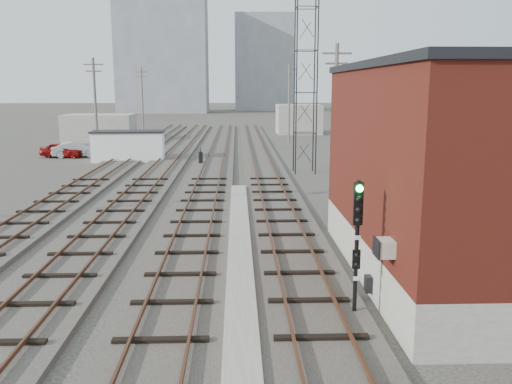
{
  "coord_description": "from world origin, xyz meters",
  "views": [
    {
      "loc": [
        0.42,
        -5.53,
        6.4
      ],
      "look_at": [
        1.18,
        16.06,
        2.2
      ],
      "focal_mm": 38.0,
      "sensor_mm": 36.0,
      "label": 1
    }
  ],
  "objects_px": {
    "car_red": "(63,150)",
    "car_grey": "(120,139)",
    "switch_stand": "(201,158)",
    "site_trailer": "(129,146)",
    "car_silver": "(76,150)",
    "signal_mast": "(357,239)"
  },
  "relations": [
    {
      "from": "car_red",
      "to": "car_grey",
      "type": "bearing_deg",
      "value": -5.95
    },
    {
      "from": "switch_stand",
      "to": "car_grey",
      "type": "relative_size",
      "value": 0.28
    },
    {
      "from": "site_trailer",
      "to": "car_silver",
      "type": "relative_size",
      "value": 1.51
    },
    {
      "from": "car_red",
      "to": "car_grey",
      "type": "height_order",
      "value": "car_grey"
    },
    {
      "from": "switch_stand",
      "to": "car_silver",
      "type": "height_order",
      "value": "switch_stand"
    },
    {
      "from": "car_silver",
      "to": "car_grey",
      "type": "relative_size",
      "value": 0.9
    },
    {
      "from": "site_trailer",
      "to": "car_silver",
      "type": "xyz_separation_m",
      "value": [
        -5.41,
        2.75,
        -0.63
      ]
    },
    {
      "from": "switch_stand",
      "to": "site_trailer",
      "type": "xyz_separation_m",
      "value": [
        -6.47,
        2.95,
        0.7
      ]
    },
    {
      "from": "car_silver",
      "to": "car_grey",
      "type": "distance_m",
      "value": 10.82
    },
    {
      "from": "signal_mast",
      "to": "car_silver",
      "type": "distance_m",
      "value": 40.57
    },
    {
      "from": "signal_mast",
      "to": "switch_stand",
      "type": "distance_m",
      "value": 31.22
    },
    {
      "from": "car_silver",
      "to": "car_red",
      "type": "bearing_deg",
      "value": 86.5
    },
    {
      "from": "switch_stand",
      "to": "signal_mast",
      "type": "bearing_deg",
      "value": -92.73
    },
    {
      "from": "car_red",
      "to": "signal_mast",
      "type": "bearing_deg",
      "value": -142.6
    },
    {
      "from": "site_trailer",
      "to": "car_grey",
      "type": "relative_size",
      "value": 1.36
    },
    {
      "from": "car_red",
      "to": "car_silver",
      "type": "xyz_separation_m",
      "value": [
        1.17,
        0.18,
        0.02
      ]
    },
    {
      "from": "site_trailer",
      "to": "car_grey",
      "type": "bearing_deg",
      "value": 101.83
    },
    {
      "from": "site_trailer",
      "to": "car_red",
      "type": "relative_size",
      "value": 1.6
    },
    {
      "from": "switch_stand",
      "to": "site_trailer",
      "type": "relative_size",
      "value": 0.21
    },
    {
      "from": "switch_stand",
      "to": "car_silver",
      "type": "xyz_separation_m",
      "value": [
        -11.88,
        5.7,
        0.07
      ]
    },
    {
      "from": "car_silver",
      "to": "signal_mast",
      "type": "bearing_deg",
      "value": -165.67
    },
    {
      "from": "car_grey",
      "to": "signal_mast",
      "type": "bearing_deg",
      "value": -158.02
    }
  ]
}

